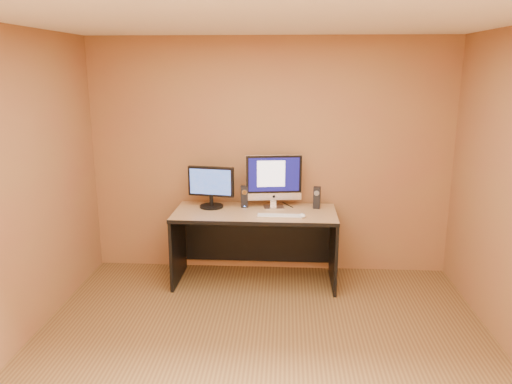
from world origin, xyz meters
TOP-DOWN VIEW (x-y plane):
  - floor at (0.00, 0.00)m, footprint 4.00×4.00m
  - walls at (0.00, 0.00)m, footprint 4.00×4.00m
  - ceiling at (0.00, 0.00)m, footprint 4.00×4.00m
  - desk at (-0.14, 1.58)m, footprint 1.72×0.76m
  - imac at (0.05, 1.76)m, footprint 0.63×0.30m
  - second_monitor at (-0.62, 1.73)m, footprint 0.55×0.34m
  - speaker_left at (-0.27, 1.76)m, footprint 0.08×0.09m
  - speaker_right at (0.52, 1.76)m, footprint 0.08×0.09m
  - keyboard at (0.12, 1.42)m, footprint 0.46×0.13m
  - mouse at (0.35, 1.41)m, footprint 0.08×0.12m
  - cable_a at (0.20, 1.86)m, footprint 0.12×0.21m
  - cable_b at (0.06, 1.90)m, footprint 0.07×0.18m

SIDE VIEW (x-z plane):
  - floor at x=0.00m, z-range 0.00..0.00m
  - desk at x=-0.14m, z-range 0.00..0.79m
  - cable_a at x=0.20m, z-range 0.79..0.80m
  - cable_b at x=0.06m, z-range 0.79..0.80m
  - keyboard at x=0.12m, z-range 0.79..0.81m
  - mouse at x=0.35m, z-range 0.79..0.83m
  - speaker_left at x=-0.27m, z-range 0.79..1.03m
  - speaker_right at x=0.52m, z-range 0.79..1.03m
  - second_monitor at x=-0.62m, z-range 0.79..1.24m
  - imac at x=0.05m, z-range 0.79..1.38m
  - walls at x=0.00m, z-range 0.00..2.60m
  - ceiling at x=0.00m, z-range 2.60..2.60m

